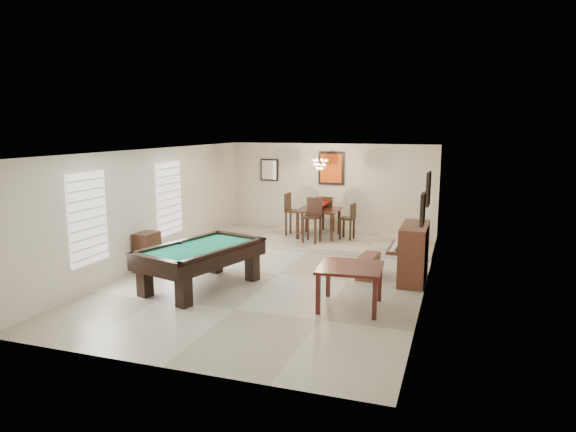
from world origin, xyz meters
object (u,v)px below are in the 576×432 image
Objects in this scene: upright_piano at (407,252)px; dining_chair_north at (327,214)px; dining_chair_south at (312,220)px; square_table at (350,287)px; flower_vase at (319,200)px; apothecary_chest at (147,252)px; chandelier at (320,160)px; dining_chair_west at (294,214)px; piano_bench at (368,266)px; dining_table at (319,221)px; pool_table at (201,268)px; dining_chair_east at (347,221)px.

upright_piano is 1.35× the size of dining_chair_north.
dining_chair_south is (-2.64, 2.18, 0.12)m from upright_piano.
flower_vase is at bearing 111.31° from square_table.
dining_chair_north is at bearing 59.62° from apothecary_chest.
upright_piano is at bearing 11.61° from apothecary_chest.
upright_piano is at bearing -46.76° from chandelier.
upright_piano is at bearing 124.72° from dining_chair_north.
dining_chair_south is at bearing -133.29° from dining_chair_west.
piano_bench is 3.16× the size of flower_vase.
dining_table is at bearing 55.68° from apothecary_chest.
upright_piano is 1.20× the size of dining_chair_south.
upright_piano is (0.75, 1.95, 0.21)m from square_table.
flower_vase is at bearing 85.70° from dining_chair_north.
dining_chair_south reaches higher than pool_table.
flower_vase is at bearing 96.68° from dining_chair_south.
dining_chair_north reaches higher than square_table.
dining_chair_east is (0.74, -0.76, -0.03)m from dining_chair_north.
dining_chair_west reaches higher than apothecary_chest.
flower_vase is at bearing 0.00° from dining_table.
dining_chair_south is at bearing 50.17° from apothecary_chest.
piano_bench is at bearing 27.49° from dining_chair_east.
dining_chair_east is (0.78, 0.69, -0.09)m from dining_chair_south.
square_table is 1.95m from piano_bench.
piano_bench is 2.91m from dining_chair_south.
apothecary_chest is (-4.62, 0.85, 0.05)m from square_table.
dining_table is 4.10× the size of flower_vase.
dining_chair_west is at bearing 139.05° from upright_piano.
piano_bench is at bearing -136.31° from dining_chair_west.
pool_table is 4.72m from dining_chair_west.
dining_chair_west is 1.93× the size of chandelier.
upright_piano is at bearing 41.53° from pool_table.
dining_chair_north is at bearing -128.67° from dining_chair_east.
apothecary_chest is 0.82× the size of dining_chair_north.
dining_chair_east is at bearing 8.75° from chandelier.
dining_table is at bearing -88.34° from dining_chair_west.
chandelier is at bearing 133.24° from upright_piano.
dining_chair_south is 0.99× the size of dining_chair_west.
upright_piano is 5.49m from apothecary_chest.
apothecary_chest is at bearing -34.55° from dining_chair_east.
pool_table is 2.10× the size of dining_chair_south.
chandelier is at bearing 92.00° from pool_table.
upright_piano is 4.47m from dining_chair_north.
dining_chair_west is at bearing 179.41° from dining_table.
square_table is 1.04× the size of dining_chair_north.
apothecary_chest reaches higher than piano_bench.
piano_bench is 0.86× the size of dining_chair_east.
upright_piano is 1.29× the size of dining_table.
upright_piano is at bearing -128.70° from dining_chair_west.
square_table is at bearing 19.86° from dining_chair_east.
square_table reaches higher than piano_bench.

